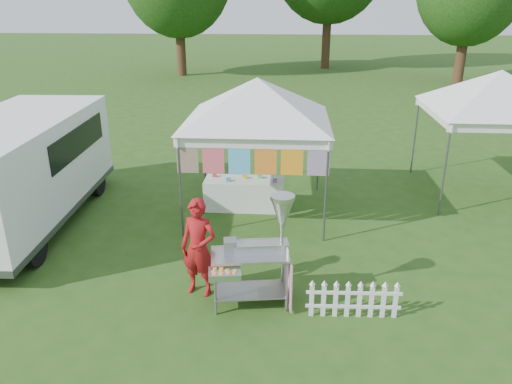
{
  "coord_description": "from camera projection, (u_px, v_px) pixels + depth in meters",
  "views": [
    {
      "loc": [
        0.68,
        -6.93,
        4.57
      ],
      "look_at": [
        0.08,
        1.86,
        1.1
      ],
      "focal_mm": 35.0,
      "sensor_mm": 36.0,
      "label": 1
    }
  ],
  "objects": [
    {
      "name": "canopy_main",
      "position": [
        257.0,
        78.0,
        10.3
      ],
      "size": [
        4.24,
        4.24,
        3.45
      ],
      "color": "#59595E",
      "rests_on": "ground"
    },
    {
      "name": "vendor",
      "position": [
        199.0,
        248.0,
        7.95
      ],
      "size": [
        0.68,
        0.54,
        1.65
      ],
      "primitive_type": "imported",
      "rotation": [
        0.0,
        0.0,
        -0.27
      ],
      "color": "maroon",
      "rests_on": "ground"
    },
    {
      "name": "donut_cart",
      "position": [
        263.0,
        243.0,
        7.55
      ],
      "size": [
        1.32,
        1.07,
        1.82
      ],
      "rotation": [
        0.0,
        0.0,
        0.15
      ],
      "color": "gray",
      "rests_on": "ground"
    },
    {
      "name": "canopy_right",
      "position": [
        503.0,
        70.0,
        11.34
      ],
      "size": [
        4.24,
        4.24,
        3.45
      ],
      "color": "#59595E",
      "rests_on": "ground"
    },
    {
      "name": "display_table",
      "position": [
        244.0,
        194.0,
        11.42
      ],
      "size": [
        1.8,
        0.7,
        0.69
      ],
      "primitive_type": "cube",
      "color": "white",
      "rests_on": "ground"
    },
    {
      "name": "cargo_van",
      "position": [
        21.0,
        168.0,
        10.41
      ],
      "size": [
        2.38,
        5.53,
        2.27
      ],
      "rotation": [
        0.0,
        0.0,
        0.04
      ],
      "color": "white",
      "rests_on": "ground"
    },
    {
      "name": "picket_fence",
      "position": [
        353.0,
        301.0,
        7.52
      ],
      "size": [
        1.44,
        0.07,
        0.56
      ],
      "rotation": [
        0.0,
        0.0,
        0.03
      ],
      "color": "white",
      "rests_on": "ground"
    },
    {
      "name": "ground",
      "position": [
        243.0,
        296.0,
        8.14
      ],
      "size": [
        120.0,
        120.0,
        0.0
      ],
      "primitive_type": "plane",
      "color": "#284C15",
      "rests_on": "ground"
    }
  ]
}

